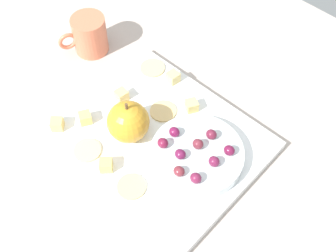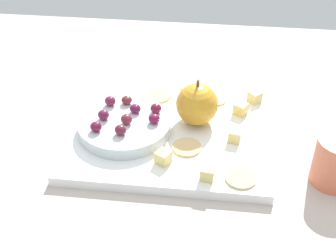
# 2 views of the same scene
# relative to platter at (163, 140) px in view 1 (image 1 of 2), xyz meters

# --- Properties ---
(table) EXTENTS (1.34, 1.01, 0.04)m
(table) POSITION_rel_platter_xyz_m (0.00, -0.01, -0.03)
(table) COLOR #B7A89E
(table) RESTS_ON ground
(platter) EXTENTS (0.35, 0.28, 0.02)m
(platter) POSITION_rel_platter_xyz_m (0.00, 0.00, 0.00)
(platter) COLOR white
(platter) RESTS_ON table
(serving_dish) EXTENTS (0.16, 0.16, 0.02)m
(serving_dish) POSITION_rel_platter_xyz_m (-0.07, -0.00, 0.02)
(serving_dish) COLOR silver
(serving_dish) RESTS_ON platter
(apple_whole) EXTENTS (0.08, 0.08, 0.08)m
(apple_whole) POSITION_rel_platter_xyz_m (0.05, 0.04, 0.05)
(apple_whole) COLOR gold
(apple_whole) RESTS_ON platter
(apple_stem) EXTENTS (0.01, 0.01, 0.01)m
(apple_stem) POSITION_rel_platter_xyz_m (0.05, 0.04, 0.09)
(apple_stem) COLOR brown
(apple_stem) RESTS_ON apple_whole
(cheese_cube_0) EXTENTS (0.03, 0.03, 0.02)m
(cheese_cube_0) POSITION_rel_platter_xyz_m (0.13, 0.07, 0.02)
(cheese_cube_0) COLOR #EDCD68
(cheese_cube_0) RESTS_ON platter
(cheese_cube_1) EXTENTS (0.03, 0.03, 0.02)m
(cheese_cube_1) POSITION_rel_platter_xyz_m (0.00, -0.08, 0.02)
(cheese_cube_1) COLOR #ECD075
(cheese_cube_1) RESTS_ON platter
(cheese_cube_2) EXTENTS (0.02, 0.02, 0.02)m
(cheese_cube_2) POSITION_rel_platter_xyz_m (0.12, -0.01, 0.02)
(cheese_cube_2) COLOR #F2CF76
(cheese_cube_2) RESTS_ON platter
(cheese_cube_3) EXTENTS (0.02, 0.02, 0.02)m
(cheese_cube_3) POSITION_rel_platter_xyz_m (0.08, -0.11, 0.02)
(cheese_cube_3) COLOR #E0C979
(cheese_cube_3) RESTS_ON platter
(cheese_cube_4) EXTENTS (0.03, 0.03, 0.02)m
(cheese_cube_4) POSITION_rel_platter_xyz_m (0.16, 0.11, 0.02)
(cheese_cube_4) COLOR #E7C670
(cheese_cube_4) RESTS_ON platter
(cheese_cube_5) EXTENTS (0.03, 0.03, 0.02)m
(cheese_cube_5) POSITION_rel_platter_xyz_m (0.03, 0.11, 0.02)
(cheese_cube_5) COLOR #E7CA66
(cheese_cube_5) RESTS_ON platter
(cracker_0) EXTENTS (0.05, 0.05, 0.00)m
(cracker_0) POSITION_rel_platter_xyz_m (0.13, -0.11, 0.01)
(cracker_0) COLOR #D2B882
(cracker_0) RESTS_ON platter
(cracker_1) EXTENTS (0.05, 0.05, 0.00)m
(cracker_1) POSITION_rel_platter_xyz_m (-0.03, 0.11, 0.01)
(cracker_1) COLOR #D1B77D
(cracker_1) RESTS_ON platter
(cracker_2) EXTENTS (0.05, 0.05, 0.00)m
(cracker_2) POSITION_rel_platter_xyz_m (0.08, 0.11, 0.01)
(cracker_2) COLOR beige
(cracker_2) RESTS_ON platter
(cracker_3) EXTENTS (0.05, 0.05, 0.00)m
(cracker_3) POSITION_rel_platter_xyz_m (0.04, -0.04, 0.01)
(cracker_3) COLOR #DCB97A
(cracker_3) RESTS_ON platter
(grape_0) EXTENTS (0.02, 0.02, 0.02)m
(grape_0) POSITION_rel_platter_xyz_m (-0.12, -0.04, 0.04)
(grape_0) COLOR maroon
(grape_0) RESTS_ON serving_dish
(grape_1) EXTENTS (0.02, 0.02, 0.02)m
(grape_1) POSITION_rel_platter_xyz_m (-0.07, -0.05, 0.04)
(grape_1) COLOR maroon
(grape_1) RESTS_ON serving_dish
(grape_2) EXTENTS (0.02, 0.02, 0.02)m
(grape_2) POSITION_rel_platter_xyz_m (-0.11, -0.01, 0.04)
(grape_2) COLOR maroon
(grape_2) RESTS_ON serving_dish
(grape_3) EXTENTS (0.02, 0.02, 0.02)m
(grape_3) POSITION_rel_platter_xyz_m (-0.02, 0.02, 0.04)
(grape_3) COLOR maroon
(grape_3) RESTS_ON serving_dish
(grape_4) EXTENTS (0.02, 0.02, 0.02)m
(grape_4) POSITION_rel_platter_xyz_m (-0.06, 0.02, 0.04)
(grape_4) COLOR #61173D
(grape_4) RESTS_ON serving_dish
(grape_5) EXTENTS (0.02, 0.02, 0.02)m
(grape_5) POSITION_rel_platter_xyz_m (-0.11, 0.04, 0.04)
(grape_5) COLOR maroon
(grape_5) RESTS_ON serving_dish
(grape_6) EXTENTS (0.02, 0.02, 0.02)m
(grape_6) POSITION_rel_platter_xyz_m (-0.08, 0.05, 0.04)
(grape_6) COLOR maroon
(grape_6) RESTS_ON serving_dish
(grape_7) EXTENTS (0.02, 0.02, 0.02)m
(grape_7) POSITION_rel_platter_xyz_m (-0.02, -0.01, 0.04)
(grape_7) COLOR maroon
(grape_7) RESTS_ON serving_dish
(grape_8) EXTENTS (0.02, 0.02, 0.02)m
(grape_8) POSITION_rel_platter_xyz_m (-0.07, -0.01, 0.04)
(grape_8) COLOR maroon
(grape_8) RESTS_ON serving_dish
(cup) EXTENTS (0.07, 0.10, 0.08)m
(cup) POSITION_rel_platter_xyz_m (0.27, -0.07, 0.03)
(cup) COLOR #DB704F
(cup) RESTS_ON table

